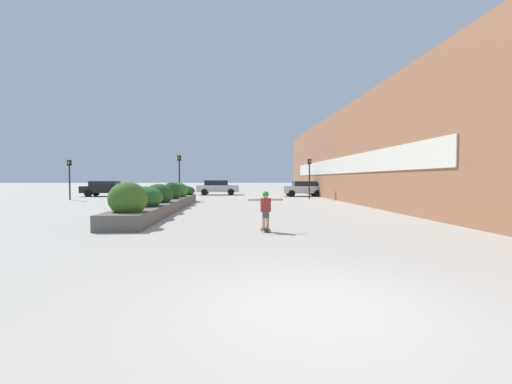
# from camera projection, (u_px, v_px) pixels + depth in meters

# --- Properties ---
(ground_plane) EXTENTS (300.00, 300.00, 0.00)m
(ground_plane) POSITION_uv_depth(u_px,v_px,m) (322.00, 308.00, 4.40)
(ground_plane) COLOR #ADA89E
(building_wall_right) EXTENTS (0.67, 46.96, 6.90)m
(building_wall_right) POSITION_uv_depth(u_px,v_px,m) (359.00, 152.00, 22.51)
(building_wall_right) COLOR #9E6647
(building_wall_right) RESTS_ON ground_plane
(planter_box) EXTENTS (1.61, 15.43, 1.57)m
(planter_box) POSITION_uv_depth(u_px,v_px,m) (165.00, 200.00, 18.04)
(planter_box) COLOR #605B54
(planter_box) RESTS_ON ground_plane
(skateboard) EXTENTS (0.30, 0.59, 0.09)m
(skateboard) POSITION_uv_depth(u_px,v_px,m) (266.00, 230.00, 10.82)
(skateboard) COLOR black
(skateboard) RESTS_ON ground_plane
(skateboarder) EXTENTS (1.11, 0.22, 1.19)m
(skateboarder) POSITION_uv_depth(u_px,v_px,m) (266.00, 206.00, 10.80)
(skateboarder) COLOR tan
(skateboarder) RESTS_ON skateboard
(car_leftmost) EXTENTS (3.92, 2.00, 1.46)m
(car_leftmost) POSITION_uv_depth(u_px,v_px,m) (303.00, 188.00, 33.06)
(car_leftmost) COLOR #BCBCC1
(car_leftmost) RESTS_ON ground_plane
(car_center_left) EXTENTS (4.46, 2.01, 1.47)m
(car_center_left) POSITION_uv_depth(u_px,v_px,m) (106.00, 188.00, 32.99)
(car_center_left) COLOR black
(car_center_left) RESTS_ON ground_plane
(car_center_right) EXTENTS (4.38, 1.99, 1.53)m
(car_center_right) POSITION_uv_depth(u_px,v_px,m) (218.00, 187.00, 36.06)
(car_center_right) COLOR #BCBCC1
(car_center_right) RESTS_ON ground_plane
(traffic_light_left) EXTENTS (0.28, 0.30, 3.60)m
(traffic_light_left) POSITION_uv_depth(u_px,v_px,m) (179.00, 170.00, 27.73)
(traffic_light_left) COLOR black
(traffic_light_left) RESTS_ON ground_plane
(traffic_light_right) EXTENTS (0.28, 0.30, 3.34)m
(traffic_light_right) POSITION_uv_depth(u_px,v_px,m) (309.00, 172.00, 28.29)
(traffic_light_right) COLOR black
(traffic_light_right) RESTS_ON ground_plane
(traffic_light_far_left) EXTENTS (0.28, 0.30, 3.19)m
(traffic_light_far_left) POSITION_uv_depth(u_px,v_px,m) (69.00, 172.00, 27.16)
(traffic_light_far_left) COLOR black
(traffic_light_far_left) RESTS_ON ground_plane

